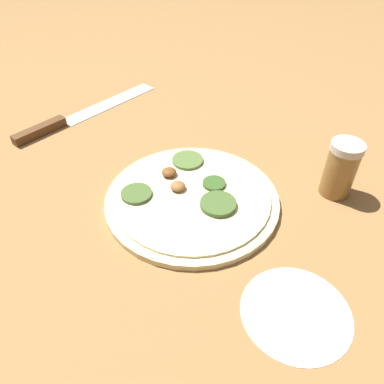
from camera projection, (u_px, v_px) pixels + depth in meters
ground_plane at (192, 202)px, 0.59m from camera, size 3.00×3.00×0.00m
pizza at (192, 198)px, 0.58m from camera, size 0.27×0.27×0.03m
knife at (68, 120)px, 0.77m from camera, size 0.05×0.35×0.02m
spice_jar at (341, 169)px, 0.57m from camera, size 0.05×0.05×0.09m
flour_patch at (296, 312)px, 0.44m from camera, size 0.13×0.13×0.00m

